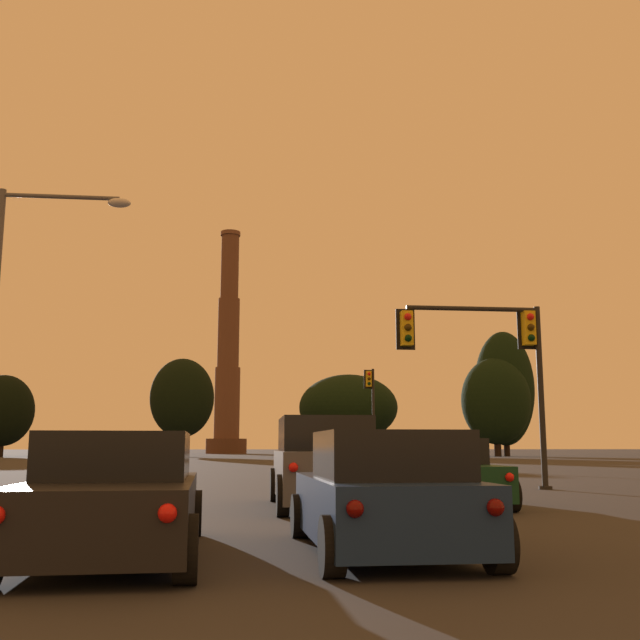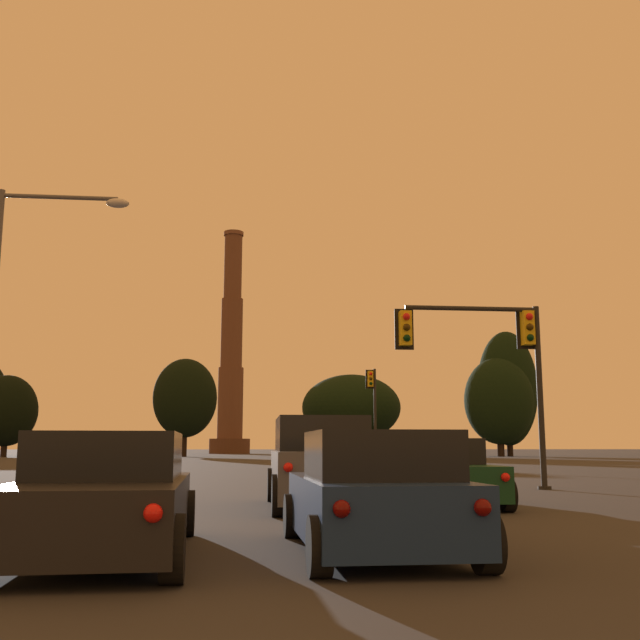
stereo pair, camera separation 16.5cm
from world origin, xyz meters
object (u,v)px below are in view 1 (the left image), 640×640
smokestack (228,364)px  sedan_right_lane_front (441,474)px  street_lamp (17,301)px  sedan_left_lane_second (116,497)px  suv_center_lane_front (324,464)px  traffic_light_overhead_right (492,349)px  hatchback_center_lane_second (384,497)px  traffic_light_far_right (371,402)px

smokestack → sedan_right_lane_front: bearing=-86.8°
sedan_right_lane_front → smokestack: bearing=94.4°
street_lamp → smokestack: (4.17, 108.34, 10.02)m
smokestack → sedan_left_lane_second: bearing=-89.8°
suv_center_lane_front → traffic_light_overhead_right: 8.92m
hatchback_center_lane_second → sedan_right_lane_front: 7.82m
sedan_left_lane_second → sedan_right_lane_front: 9.27m
hatchback_center_lane_second → traffic_light_far_right: traffic_light_far_right is taller
traffic_light_overhead_right → traffic_light_far_right: bearing=87.5°
hatchback_center_lane_second → street_lamp: bearing=122.8°
street_lamp → sedan_left_lane_second: bearing=-68.2°
traffic_light_far_right → street_lamp: (-14.78, -28.26, 1.00)m
sedan_left_lane_second → street_lamp: bearing=109.7°
suv_center_lane_front → street_lamp: street_lamp is taller
suv_center_lane_front → smokestack: size_ratio=0.13×
hatchback_center_lane_second → suv_center_lane_front: bearing=88.8°
sedan_left_lane_second → hatchback_center_lane_second: hatchback_center_lane_second is taller
sedan_right_lane_front → traffic_light_overhead_right: (3.13, 5.35, 3.50)m
hatchback_center_lane_second → traffic_light_overhead_right: 14.40m
traffic_light_overhead_right → hatchback_center_lane_second: bearing=-114.8°
smokestack → hatchback_center_lane_second: bearing=-88.3°
sedan_right_lane_front → traffic_light_far_right: (4.30, 32.59, 3.48)m
sedan_left_lane_second → smokestack: size_ratio=0.12×
hatchback_center_lane_second → traffic_light_far_right: 40.69m
sedan_left_lane_second → hatchback_center_lane_second: (3.16, -0.17, -0.00)m
suv_center_lane_front → hatchback_center_lane_second: bearing=-89.6°
sedan_left_lane_second → street_lamp: size_ratio=0.57×
street_lamp → smokestack: smokestack is taller
sedan_left_lane_second → traffic_light_overhead_right: bearing=52.1°
hatchback_center_lane_second → sedan_right_lane_front: (2.72, 7.34, 0.00)m
smokestack → suv_center_lane_front: bearing=-88.2°
traffic_light_overhead_right → street_lamp: bearing=-175.7°
suv_center_lane_front → hatchback_center_lane_second: (-0.05, -6.75, -0.23)m
hatchback_center_lane_second → traffic_light_overhead_right: size_ratio=0.75×
hatchback_center_lane_second → street_lamp: street_lamp is taller
hatchback_center_lane_second → sedan_right_lane_front: hatchback_center_lane_second is taller
sedan_right_lane_front → sedan_left_lane_second: bearing=-128.2°
hatchback_center_lane_second → smokestack: 120.93m
sedan_right_lane_front → hatchback_center_lane_second: bearing=-109.1°
traffic_light_far_right → smokestack: size_ratio=0.16×
suv_center_lane_front → traffic_light_overhead_right: (5.80, 5.93, 3.27)m
sedan_right_lane_front → street_lamp: bearing=158.7°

